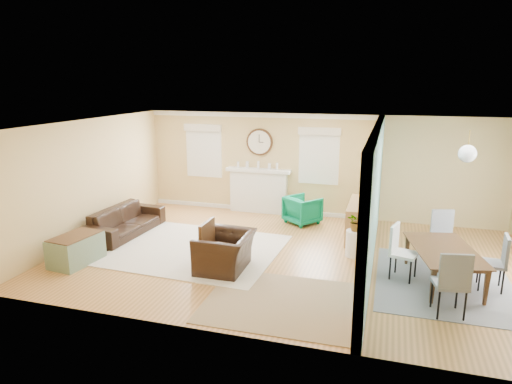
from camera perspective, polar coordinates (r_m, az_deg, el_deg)
floor at (r=9.13m, az=4.32°, el=-8.11°), size 9.00×9.00×0.00m
wall_back at (r=11.61m, az=7.62°, el=3.26°), size 9.00×0.02×2.60m
wall_front at (r=5.96m, az=-1.71°, el=-6.87°), size 9.00×0.02×2.60m
wall_left at (r=10.60m, az=-20.05°, el=1.52°), size 0.02×6.00×2.60m
ceiling at (r=8.51m, az=4.64°, el=8.35°), size 9.00×6.00×0.02m
partition at (r=8.81m, az=14.52°, el=-0.06°), size 0.17×6.00×2.60m
fireplace at (r=11.97m, az=0.32°, el=0.25°), size 1.70×0.30×1.17m
wall_clock at (r=11.82m, az=0.44°, el=6.26°), size 0.70×0.07×0.70m
window_left at (r=12.35m, az=-6.53°, el=5.60°), size 1.05×0.13×1.42m
window_right at (r=11.50m, az=7.89°, el=4.96°), size 1.05×0.13×1.42m
pendant at (r=8.46m, az=24.92°, el=4.36°), size 0.30×0.30×0.55m
rug_cream at (r=9.54m, az=-7.45°, el=-7.15°), size 3.44×3.02×0.02m
rug_jute at (r=7.38m, az=3.48°, el=-13.61°), size 2.47×2.03×0.01m
rug_grey at (r=8.65m, az=22.34°, el=-10.42°), size 2.22×2.78×0.01m
sofa at (r=10.73m, az=-16.01°, el=-3.50°), size 0.93×2.15×0.62m
eames_chair at (r=8.43m, az=-3.87°, el=-7.48°), size 0.95×1.08×0.70m
green_chair at (r=11.15m, az=5.84°, el=-2.23°), size 1.02×1.02×0.67m
trunk at (r=9.37m, az=-21.57°, el=-6.69°), size 0.70×1.03×0.56m
credenza at (r=10.32m, az=12.90°, el=-3.46°), size 0.53×1.56×0.80m
tv at (r=10.13m, az=13.02°, el=0.55°), size 0.18×1.18×0.68m
garden_stool at (r=9.27m, az=12.25°, el=-6.31°), size 0.36×0.36×0.53m
potted_plant at (r=9.12m, az=12.40°, el=-3.57°), size 0.45×0.46×0.39m
dining_table at (r=8.53m, az=22.53°, el=-8.55°), size 1.34×1.93×0.62m
dining_chair_n at (r=9.50m, az=22.54°, el=-4.65°), size 0.52×0.52×0.96m
dining_chair_s at (r=7.36m, az=23.13°, el=-9.68°), size 0.53×0.53×1.03m
dining_chair_w at (r=8.37m, az=18.05°, el=-6.69°), size 0.53×0.53×0.97m
dining_chair_e at (r=8.53m, az=27.45°, el=-7.28°), size 0.45×0.45×0.95m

